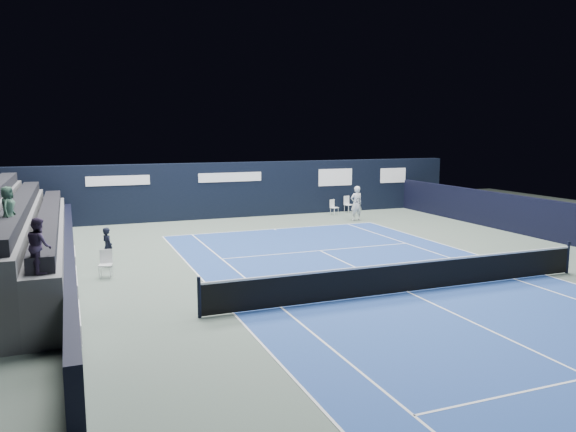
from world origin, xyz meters
The scene contains 12 objects.
ground centered at (0.00, 2.00, 0.00)m, with size 48.00×48.00×0.00m, color #526256.
court_surface centered at (0.00, 0.00, 0.00)m, with size 10.97×23.77×0.01m, color navy.
enclosure_wall_right centered at (10.50, 6.00, 0.90)m, with size 0.30×22.00×1.80m, color black.
folding_chair_back_a centered at (4.95, 15.36, 0.58)m, with size 0.50×0.52×0.88m.
folding_chair_back_b centered at (6.20, 15.88, 0.56)m, with size 0.53×0.52×0.98m.
line_judge_chair centered at (-8.39, 5.23, 0.53)m, with size 0.50×0.49×0.93m.
line_judge centered at (-8.22, 6.77, 0.72)m, with size 0.52×0.34×1.43m, color black.
court_markings centered at (0.00, 0.00, 0.01)m, with size 11.03×23.83×0.00m.
tennis_net centered at (0.00, 0.00, 0.51)m, with size 12.90×0.10×1.10m.
back_sponsor_wall centered at (0.01, 16.50, 1.55)m, with size 26.00×0.63×3.10m.
side_barrier_left centered at (-9.50, 5.97, 0.60)m, with size 0.33×22.00×1.20m.
tennis_player centered at (5.14, 12.85, 0.94)m, with size 0.70×0.85×1.89m.
Camera 1 is at (-9.41, -13.97, 4.83)m, focal length 35.00 mm.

